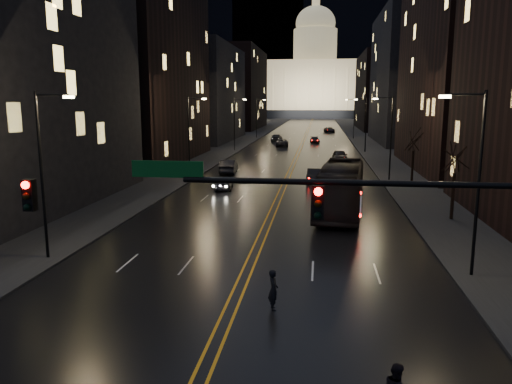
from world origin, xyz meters
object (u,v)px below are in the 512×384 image
(traffic_signal, at_px, (402,222))
(oncoming_car_b, at_px, (229,166))
(bus, at_px, (341,188))
(oncoming_car_a, at_px, (224,183))
(receding_car_a, at_px, (314,176))
(pedestrian_a, at_px, (273,290))

(traffic_signal, height_order, oncoming_car_b, traffic_signal)
(oncoming_car_b, bearing_deg, traffic_signal, 102.67)
(bus, bearing_deg, oncoming_car_a, 147.90)
(oncoming_car_b, bearing_deg, receding_car_a, 148.65)
(traffic_signal, xyz_separation_m, oncoming_car_a, (-11.52, 32.50, -4.43))
(bus, xyz_separation_m, pedestrian_a, (-3.46, -19.17, -1.00))
(traffic_signal, bearing_deg, pedestrian_a, 129.68)
(oncoming_car_b, relative_size, receding_car_a, 1.16)
(receding_car_a, distance_m, pedestrian_a, 33.24)
(receding_car_a, bearing_deg, oncoming_car_a, -144.03)
(oncoming_car_a, relative_size, pedestrian_a, 2.29)
(traffic_signal, relative_size, oncoming_car_b, 3.44)
(oncoming_car_a, bearing_deg, oncoming_car_b, -87.71)
(traffic_signal, xyz_separation_m, receding_car_a, (-2.87, 38.22, -4.39))
(traffic_signal, distance_m, oncoming_car_a, 34.77)
(oncoming_car_a, relative_size, oncoming_car_b, 0.78)
(bus, bearing_deg, traffic_signal, -82.88)
(oncoming_car_a, height_order, receding_car_a, receding_car_a)
(bus, distance_m, receding_car_a, 14.27)
(oncoming_car_a, bearing_deg, pedestrian_a, 99.23)
(oncoming_car_b, relative_size, pedestrian_a, 2.91)
(oncoming_car_b, distance_m, pedestrian_a, 39.50)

